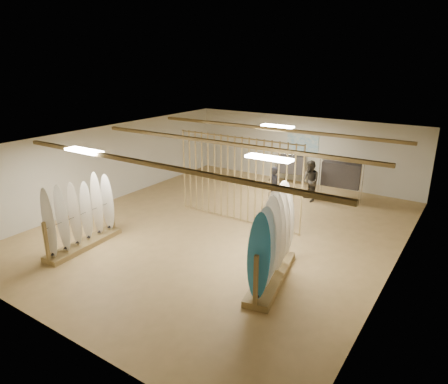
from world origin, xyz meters
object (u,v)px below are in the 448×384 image
Objects in this scene: rack_left at (82,225)px; clothing_rack_b at (341,175)px; clothing_rack_a at (291,165)px; shopper_a at (274,185)px; rack_right at (272,253)px; shopper_b at (310,179)px.

rack_left is 9.06m from clothing_rack_b.
rack_left reaches higher than clothing_rack_a.
shopper_a is (0.68, -2.91, -0.00)m from clothing_rack_a.
rack_right reaches higher than clothing_rack_b.
shopper_a is at bearing -77.44° from shopper_b.
clothing_rack_a is at bearing 175.39° from shopper_b.
rack_right is 2.06× the size of clothing_rack_a.
shopper_b is at bearing -155.38° from clothing_rack_b.
rack_left is at bearing -177.89° from rack_right.
shopper_a is 1.59m from shopper_b.
rack_right is 1.57× the size of shopper_b.
shopper_b reaches higher than shopper_a.
rack_right is at bearing -89.75° from clothing_rack_b.
rack_right is at bearing 9.56° from rack_left.
shopper_b is at bearing -56.59° from clothing_rack_a.
shopper_a is (-1.74, -1.92, -0.18)m from clothing_rack_b.
rack_left is 1.44× the size of shopper_a.
clothing_rack_b reaches higher than clothing_rack_a.
rack_left is 1.55× the size of clothing_rack_b.
clothing_rack_a is 2.98m from shopper_a.
shopper_a is at bearing 104.29° from rack_right.
rack_right reaches higher than clothing_rack_a.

